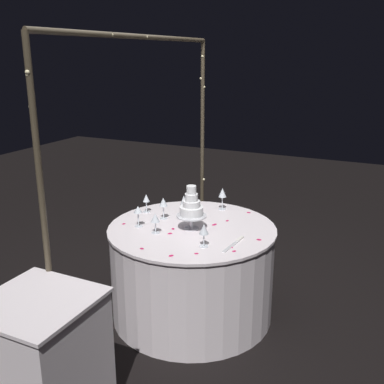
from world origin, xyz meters
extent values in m
plane|color=black|center=(0.00, 0.00, 0.00)|extent=(12.00, 12.00, 0.00)
cylinder|color=#473D2D|center=(-1.06, 0.40, 1.03)|extent=(0.04, 0.04, 2.07)
cylinder|color=#473D2D|center=(1.06, 0.40, 1.03)|extent=(0.04, 0.04, 2.07)
cylinder|color=#473D2D|center=(0.00, 0.40, 2.07)|extent=(2.13, 0.04, 0.04)
sphere|color=#F9EAB2|center=(-1.07, 0.39, 0.57)|extent=(0.02, 0.02, 0.02)
sphere|color=#F9EAB2|center=(1.05, 0.41, 1.74)|extent=(0.02, 0.02, 0.02)
sphere|color=#F9EAB2|center=(-0.79, 0.40, 2.07)|extent=(0.02, 0.02, 0.02)
sphere|color=#F9EAB2|center=(-1.08, 0.39, 1.87)|extent=(0.02, 0.02, 0.02)
sphere|color=#F9EAB2|center=(1.06, 0.39, 1.66)|extent=(0.02, 0.02, 0.02)
sphere|color=#F9EAB2|center=(-0.35, 0.39, 2.07)|extent=(0.02, 0.02, 0.02)
sphere|color=#F9EAB2|center=(-1.07, 0.40, 1.85)|extent=(0.02, 0.02, 0.02)
sphere|color=#F9EAB2|center=(1.08, 0.42, 1.03)|extent=(0.02, 0.02, 0.02)
sphere|color=#F9EAB2|center=(0.07, 0.39, 2.07)|extent=(0.02, 0.02, 0.02)
sphere|color=#F9EAB2|center=(-1.06, 0.41, 1.69)|extent=(0.02, 0.02, 0.02)
sphere|color=#F9EAB2|center=(1.06, 0.38, 0.78)|extent=(0.02, 0.02, 0.02)
sphere|color=#F9EAB2|center=(0.50, 0.41, 2.07)|extent=(0.02, 0.02, 0.02)
sphere|color=#F9EAB2|center=(-1.04, 0.42, 1.47)|extent=(0.02, 0.02, 0.02)
sphere|color=#F9EAB2|center=(1.05, 0.40, 1.93)|extent=(0.02, 0.02, 0.02)
sphere|color=#F9EAB2|center=(0.92, 0.40, 2.07)|extent=(0.02, 0.02, 0.02)
sphere|color=#F9EAB2|center=(-1.05, 0.39, 0.51)|extent=(0.02, 0.02, 0.02)
cylinder|color=white|center=(0.00, 0.00, 0.35)|extent=(1.22, 1.22, 0.70)
cylinder|color=white|center=(0.00, 0.00, 0.71)|extent=(1.25, 1.25, 0.02)
cube|color=white|center=(-1.35, 0.23, 0.37)|extent=(0.54, 0.54, 0.75)
cube|color=white|center=(-1.35, 0.23, 0.76)|extent=(0.56, 0.56, 0.02)
cylinder|color=silver|center=(-0.04, -0.01, 0.73)|extent=(0.11, 0.11, 0.01)
cylinder|color=silver|center=(-0.04, -0.01, 0.78)|extent=(0.02, 0.02, 0.09)
cylinder|color=silver|center=(-0.04, -0.01, 0.83)|extent=(0.22, 0.22, 0.01)
cylinder|color=white|center=(-0.04, -0.01, 0.86)|extent=(0.17, 0.17, 0.06)
cylinder|color=white|center=(-0.04, -0.01, 0.92)|extent=(0.13, 0.13, 0.05)
cylinder|color=white|center=(-0.04, -0.01, 0.97)|extent=(0.09, 0.09, 0.05)
cylinder|color=white|center=(-0.04, -0.01, 1.02)|extent=(0.07, 0.07, 0.06)
cylinder|color=silver|center=(-0.16, 0.37, 0.73)|extent=(0.06, 0.06, 0.00)
cylinder|color=silver|center=(-0.16, 0.37, 0.78)|extent=(0.01, 0.01, 0.10)
cone|color=silver|center=(-0.16, 0.37, 0.86)|extent=(0.06, 0.06, 0.05)
cylinder|color=silver|center=(-0.22, 0.19, 0.73)|extent=(0.06, 0.06, 0.00)
cylinder|color=silver|center=(-0.22, 0.19, 0.77)|extent=(0.01, 0.01, 0.08)
cone|color=silver|center=(-0.22, 0.19, 0.84)|extent=(0.06, 0.06, 0.07)
cylinder|color=silver|center=(0.14, 0.48, 0.73)|extent=(0.06, 0.06, 0.00)
cylinder|color=silver|center=(0.14, 0.48, 0.77)|extent=(0.01, 0.01, 0.09)
cone|color=silver|center=(0.14, 0.48, 0.84)|extent=(0.05, 0.05, 0.06)
cylinder|color=silver|center=(0.47, -0.05, 0.73)|extent=(0.06, 0.06, 0.00)
cylinder|color=silver|center=(0.47, -0.05, 0.78)|extent=(0.01, 0.01, 0.11)
cone|color=silver|center=(0.47, -0.05, 0.87)|extent=(0.06, 0.06, 0.07)
cylinder|color=silver|center=(0.17, 0.15, 0.73)|extent=(0.06, 0.06, 0.00)
cylinder|color=silver|center=(0.17, 0.15, 0.78)|extent=(0.01, 0.01, 0.10)
cone|color=silver|center=(0.17, 0.15, 0.87)|extent=(0.05, 0.05, 0.07)
cylinder|color=silver|center=(-0.28, -0.22, 0.73)|extent=(0.06, 0.06, 0.00)
cylinder|color=silver|center=(-0.28, -0.22, 0.77)|extent=(0.01, 0.01, 0.09)
cone|color=silver|center=(-0.28, -0.22, 0.85)|extent=(0.06, 0.06, 0.07)
cylinder|color=silver|center=(0.07, 0.28, 0.73)|extent=(0.06, 0.06, 0.00)
cylinder|color=silver|center=(0.07, 0.28, 0.78)|extent=(0.01, 0.01, 0.10)
cone|color=silver|center=(0.07, 0.28, 0.86)|extent=(0.06, 0.06, 0.07)
cube|color=silver|center=(-0.21, -0.39, 0.73)|extent=(0.22, 0.04, 0.01)
cube|color=white|center=(-0.07, -0.40, 0.73)|extent=(0.09, 0.03, 0.01)
ellipsoid|color=#C61951|center=(0.42, 0.25, 0.73)|extent=(0.05, 0.05, 0.00)
ellipsoid|color=#C61951|center=(-0.10, 0.11, 0.73)|extent=(0.04, 0.04, 0.00)
ellipsoid|color=#C61951|center=(-0.51, -0.10, 0.73)|extent=(0.04, 0.04, 0.00)
ellipsoid|color=#C61951|center=(-0.27, -0.43, 0.73)|extent=(0.04, 0.03, 0.00)
ellipsoid|color=#C61951|center=(0.48, -0.28, 0.73)|extent=(0.02, 0.03, 0.00)
ellipsoid|color=#C61951|center=(0.12, -0.14, 0.73)|extent=(0.03, 0.02, 0.00)
ellipsoid|color=#C61951|center=(-0.18, 0.09, 0.73)|extent=(0.04, 0.04, 0.00)
ellipsoid|color=#C61951|center=(-0.02, -0.52, 0.73)|extent=(0.03, 0.04, 0.00)
ellipsoid|color=#C61951|center=(-0.17, 0.49, 0.73)|extent=(0.03, 0.03, 0.00)
ellipsoid|color=#C61951|center=(-0.41, -0.23, 0.73)|extent=(0.03, 0.04, 0.00)
ellipsoid|color=#C61951|center=(-0.50, 0.13, 0.73)|extent=(0.02, 0.03, 0.00)
ellipsoid|color=#C61951|center=(-0.23, -0.40, 0.73)|extent=(0.02, 0.03, 0.00)
ellipsoid|color=#C61951|center=(0.11, -0.13, 0.73)|extent=(0.04, 0.03, 0.00)
ellipsoid|color=#C61951|center=(0.23, -0.19, 0.73)|extent=(0.03, 0.02, 0.00)
camera|label=1|loc=(-2.84, -1.36, 1.96)|focal=42.58mm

